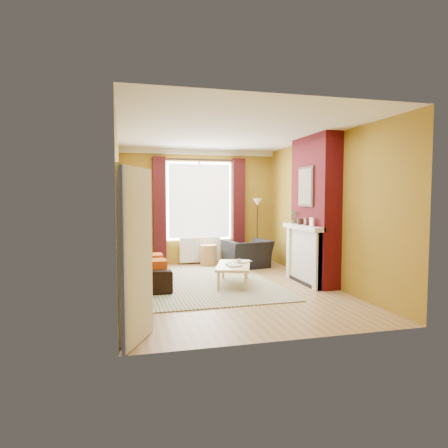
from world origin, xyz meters
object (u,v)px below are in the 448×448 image
(wicker_stool, at_px, (209,255))
(sofa, at_px, (146,268))
(coffee_table, at_px, (234,267))
(armchair, at_px, (247,254))
(floor_lamp, at_px, (257,212))

(wicker_stool, bearing_deg, sofa, -132.90)
(wicker_stool, bearing_deg, coffee_table, -90.04)
(sofa, xyz_separation_m, wicker_stool, (1.58, 1.71, -0.05))
(armchair, distance_m, coffee_table, 1.92)
(coffee_table, height_order, wicker_stool, wicker_stool)
(sofa, relative_size, armchair, 2.06)
(coffee_table, distance_m, wicker_stool, 2.24)
(sofa, relative_size, wicker_stool, 4.09)
(armchair, relative_size, floor_lamp, 0.61)
(armchair, bearing_deg, sofa, 16.94)
(sofa, bearing_deg, armchair, -62.86)
(armchair, height_order, coffee_table, armchair)
(wicker_stool, height_order, floor_lamp, floor_lamp)
(armchair, height_order, floor_lamp, floor_lamp)
(coffee_table, bearing_deg, floor_lamp, 79.50)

